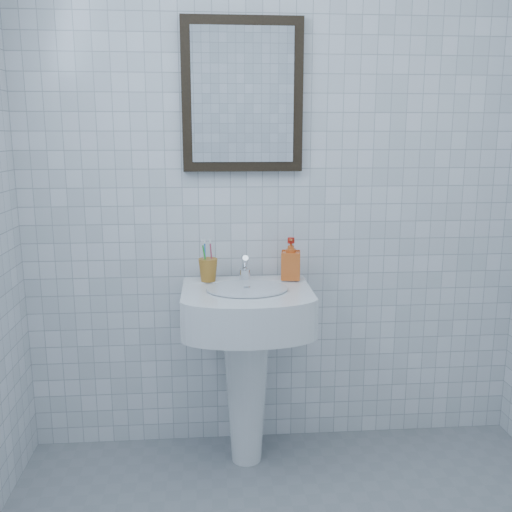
{
  "coord_description": "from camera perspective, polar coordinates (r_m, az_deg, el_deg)",
  "views": [
    {
      "loc": [
        -0.3,
        -1.25,
        1.39
      ],
      "look_at": [
        -0.12,
        0.86,
        0.94
      ],
      "focal_mm": 40.0,
      "sensor_mm": 36.0,
      "label": 1
    }
  ],
  "objects": [
    {
      "name": "wall_back",
      "position": [
        2.47,
        2.25,
        8.74
      ],
      "size": [
        2.2,
        0.02,
        2.5
      ],
      "primitive_type": "cube",
      "color": "white",
      "rests_on": "ground"
    },
    {
      "name": "soap_dispenser",
      "position": [
        2.41,
        3.5,
        -0.26
      ],
      "size": [
        0.09,
        0.09,
        0.18
      ],
      "primitive_type": "imported",
      "rotation": [
        0.0,
        0.0,
        -0.16
      ],
      "color": "#DD4215",
      "rests_on": "washbasin"
    },
    {
      "name": "washbasin",
      "position": [
        2.4,
        -0.96,
        -8.92
      ],
      "size": [
        0.52,
        0.38,
        0.8
      ],
      "color": "white",
      "rests_on": "ground"
    },
    {
      "name": "wall_mirror",
      "position": [
        2.44,
        -1.36,
        15.76
      ],
      "size": [
        0.5,
        0.04,
        0.62
      ],
      "color": "black",
      "rests_on": "wall_back"
    },
    {
      "name": "faucet",
      "position": [
        2.4,
        -1.13,
        -1.37
      ],
      "size": [
        0.05,
        0.1,
        0.12
      ],
      "color": "silver",
      "rests_on": "washbasin"
    },
    {
      "name": "toothbrush_cup",
      "position": [
        2.39,
        -4.81,
        -1.39
      ],
      "size": [
        0.08,
        0.08,
        0.1
      ],
      "primitive_type": null,
      "rotation": [
        0.0,
        0.0,
        -0.03
      ],
      "color": "#B37426",
      "rests_on": "washbasin"
    }
  ]
}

